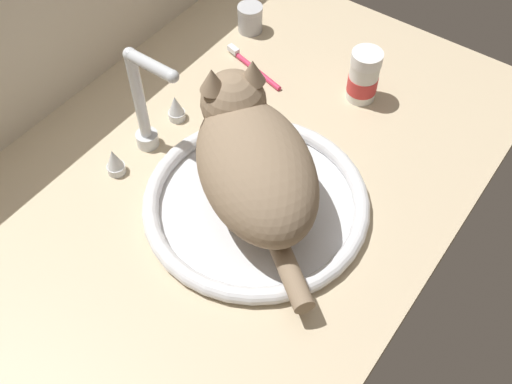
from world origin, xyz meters
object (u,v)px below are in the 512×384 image
at_px(metal_jar, 250,18).
at_px(sink_basin, 256,202).
at_px(faucet, 145,112).
at_px(cat, 251,156).
at_px(pill_bottle, 363,77).
at_px(toothbrush, 252,67).

bearing_deg(metal_jar, sink_basin, -142.61).
distance_m(faucet, cat, 0.22).
height_order(sink_basin, faucet, faucet).
bearing_deg(sink_basin, pill_bottle, -1.45).
bearing_deg(cat, toothbrush, 35.94).
height_order(metal_jar, pill_bottle, pill_bottle).
distance_m(cat, metal_jar, 0.46).
height_order(sink_basin, metal_jar, metal_jar).
bearing_deg(cat, pill_bottle, -4.77).
distance_m(pill_bottle, toothbrush, 0.23).
bearing_deg(cat, faucet, 93.53).
bearing_deg(toothbrush, sink_basin, -142.90).
xyz_separation_m(metal_jar, toothbrush, (-0.10, -0.08, -0.02)).
relative_size(sink_basin, metal_jar, 6.45).
bearing_deg(cat, sink_basin, -125.90).
distance_m(sink_basin, pill_bottle, 0.33).
xyz_separation_m(sink_basin, cat, (0.01, 0.02, 0.09)).
bearing_deg(faucet, toothbrush, -4.97).
relative_size(sink_basin, faucet, 1.74).
height_order(cat, toothbrush, cat).
height_order(faucet, cat, faucet).
distance_m(faucet, toothbrush, 0.29).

